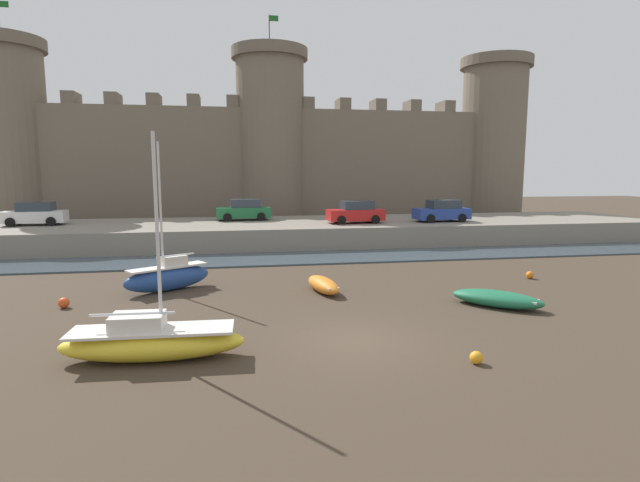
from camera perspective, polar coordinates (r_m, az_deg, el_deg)
ground_plane at (r=16.17m, az=4.11°, el=-11.33°), size 160.00×160.00×0.00m
water_channel at (r=30.60m, az=-2.77°, el=-1.96°), size 80.00×4.50×0.10m
quay_road at (r=37.62m, az=-4.17°, el=1.02°), size 57.79×10.00×1.56m
castle at (r=48.68m, az=-5.63°, el=10.26°), size 52.89×7.09×19.62m
sailboat_midflat_centre at (r=15.26m, az=-18.67°, el=-10.76°), size 5.22×1.71×6.42m
rowboat_foreground_left at (r=22.24m, az=0.37°, el=-4.99°), size 1.48×3.00×0.66m
rowboat_foreground_centre at (r=21.10m, az=19.58°, el=-6.20°), size 3.46×3.33×0.64m
sailboat_midflat_right at (r=23.46m, az=-16.96°, el=-3.84°), size 3.91×2.94×6.61m
mooring_buoy_near_channel at (r=27.09m, az=22.86°, el=-3.60°), size 0.38×0.38×0.38m
mooring_buoy_near_shore at (r=22.16m, az=-27.23°, el=-6.30°), size 0.42×0.42×0.42m
mooring_buoy_off_centre at (r=14.94m, az=17.43°, el=-12.60°), size 0.37×0.37×0.37m
car_quay_east at (r=39.08m, az=-8.69°, el=3.51°), size 4.19×2.05×1.62m
car_quay_centre_east at (r=40.38m, az=-29.80°, el=2.68°), size 4.19×2.05×1.62m
car_quay_centre_west at (r=38.72m, az=13.77°, el=3.33°), size 4.19×2.05×1.62m
car_quay_west at (r=36.61m, az=4.11°, el=3.28°), size 4.19×2.05×1.62m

